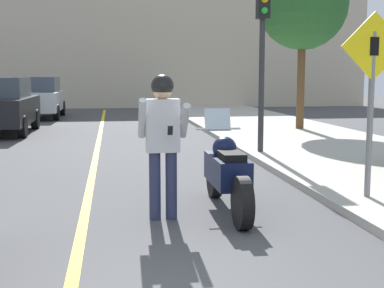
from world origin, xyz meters
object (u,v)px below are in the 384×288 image
person_biker (163,131)px  parked_car_silver (38,97)px  traffic_light (263,34)px  parked_car_black (0,105)px  street_tree (303,5)px  crossing_sign (372,87)px  motorcycle (227,173)px

person_biker → parked_car_silver: 16.62m
traffic_light → parked_car_black: 8.75m
street_tree → parked_car_black: size_ratio=1.22×
street_tree → crossing_sign: bearing=-104.3°
crossing_sign → parked_car_black: (-6.73, 10.01, -0.74)m
parked_car_black → motorcycle: bearing=-64.6°
motorcycle → person_biker: 1.07m
traffic_light → parked_car_silver: size_ratio=0.85×
parked_car_black → parked_car_silver: same height
motorcycle → person_biker: person_biker is taller
person_biker → crossing_sign: (2.81, 0.31, 0.51)m
crossing_sign → parked_car_black: 12.08m
person_biker → street_tree: size_ratio=0.35×
traffic_light → parked_car_black: traffic_light is taller
motorcycle → traffic_light: 5.19m
person_biker → parked_car_silver: bearing=102.4°
crossing_sign → street_tree: street_tree is taller
person_biker → parked_car_silver: person_biker is taller
motorcycle → person_biker: bearing=-162.1°
traffic_light → parked_car_silver: 13.17m
person_biker → traffic_light: bearing=61.4°
person_biker → crossing_sign: crossing_sign is taller
crossing_sign → street_tree: 9.65m
parked_car_black → street_tree: bearing=-5.8°
person_biker → street_tree: (5.14, 9.41, 2.76)m
street_tree → parked_car_black: (-9.06, 0.91, -2.99)m
motorcycle → crossing_sign: 2.25m
person_biker → crossing_sign: 2.87m
motorcycle → traffic_light: bearing=68.9°
parked_car_silver → traffic_light: bearing=-62.0°
motorcycle → parked_car_silver: bearing=105.5°
street_tree → parked_car_silver: size_ratio=1.22×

